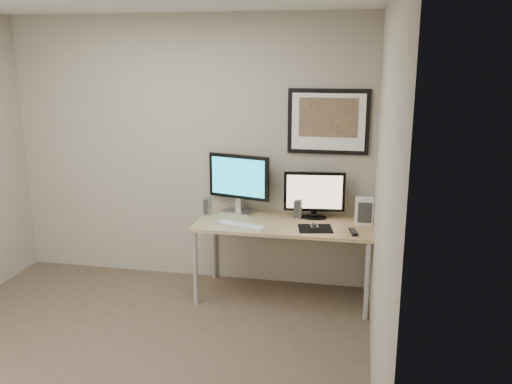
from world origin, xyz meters
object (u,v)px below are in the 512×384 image
framed_art (328,122)px  monitor_tv (314,194)px  speaker_left (208,206)px  speaker_right (298,209)px  monitor_large (239,181)px  desk (284,229)px  fan_unit (364,211)px  keyboard (241,225)px

framed_art → monitor_tv: framed_art is taller
framed_art → monitor_tv: (-0.10, -0.15, -0.65)m
speaker_left → speaker_right: 0.87m
monitor_large → speaker_right: 0.63m
desk → speaker_right: bearing=54.4°
speaker_left → fan_unit: (1.47, 0.01, 0.03)m
speaker_left → fan_unit: size_ratio=0.72×
monitor_tv → speaker_left: size_ratio=3.27×
desk → framed_art: size_ratio=2.13×
desk → framed_art: 1.07m
monitor_large → speaker_right: bearing=6.3°
fan_unit → speaker_left: bearing=175.1°
speaker_left → fan_unit: 1.47m
speaker_left → monitor_large: bearing=33.7°
framed_art → monitor_large: (-0.83, -0.09, -0.58)m
monitor_tv → speaker_left: monitor_tv is taller
monitor_large → speaker_left: 0.38m
monitor_large → fan_unit: size_ratio=2.57×
monitor_large → speaker_left: bearing=-139.9°
monitor_large → monitor_tv: bearing=10.5°
monitor_tv → keyboard: monitor_tv is taller
monitor_tv → keyboard: size_ratio=1.18×
speaker_right → fan_unit: (0.60, -0.04, 0.02)m
monitor_tv → keyboard: (-0.62, -0.36, -0.23)m
monitor_tv → desk: bearing=-149.8°
desk → fan_unit: fan_unit is taller
desk → fan_unit: bearing=9.0°
fan_unit → keyboard: bearing=-170.4°
speaker_left → keyboard: speaker_left is taller
monitor_large → desk: bearing=-11.8°
desk → monitor_large: 0.66m
monitor_tv → speaker_right: monitor_tv is taller
keyboard → speaker_left: bearing=163.3°
desk → speaker_right: (0.11, 0.15, 0.16)m
desk → speaker_right: 0.25m
speaker_left → framed_art: bearing=19.8°
speaker_right → keyboard: (-0.48, -0.32, -0.09)m
monitor_large → speaker_left: monitor_large is taller
desk → monitor_large: (-0.48, 0.24, 0.38)m
desk → framed_art: framed_art is taller
framed_art → speaker_left: 1.39m
desk → monitor_large: size_ratio=2.60×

